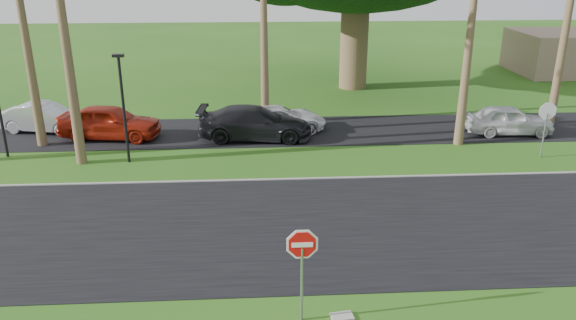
% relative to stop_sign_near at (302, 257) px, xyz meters
% --- Properties ---
extents(ground, '(120.00, 120.00, 0.00)m').
position_rel_stop_sign_near_xyz_m(ground, '(-0.50, 3.00, -1.77)').
color(ground, '#255615').
rests_on(ground, ground).
extents(road, '(120.00, 8.00, 0.02)m').
position_rel_stop_sign_near_xyz_m(road, '(-0.50, 5.00, -1.76)').
color(road, black).
rests_on(road, ground).
extents(parking_strip, '(120.00, 5.00, 0.02)m').
position_rel_stop_sign_near_xyz_m(parking_strip, '(-0.50, 15.50, -1.76)').
color(parking_strip, black).
rests_on(parking_strip, ground).
extents(curb, '(120.00, 0.12, 0.06)m').
position_rel_stop_sign_near_xyz_m(curb, '(-0.50, 9.05, -1.74)').
color(curb, gray).
rests_on(curb, ground).
extents(stop_sign_near, '(1.05, 0.07, 2.62)m').
position_rel_stop_sign_near_xyz_m(stop_sign_near, '(0.00, 0.00, 0.00)').
color(stop_sign_near, gray).
rests_on(stop_sign_near, ground).
extents(stop_sign_far, '(1.05, 0.07, 2.62)m').
position_rel_stop_sign_near_xyz_m(stop_sign_far, '(11.50, 11.00, 0.00)').
color(stop_sign_far, gray).
rests_on(stop_sign_far, ground).
extents(streetlight_right, '(0.45, 0.25, 4.64)m').
position_rel_stop_sign_near_xyz_m(streetlight_right, '(-6.50, 11.50, 0.88)').
color(streetlight_right, black).
rests_on(streetlight_right, ground).
extents(car_silver, '(4.58, 2.48, 1.43)m').
position_rel_stop_sign_near_xyz_m(car_silver, '(-11.54, 16.16, -1.06)').
color(car_silver, '#BABDC2').
rests_on(car_silver, ground).
extents(car_red, '(5.01, 2.55, 1.63)m').
position_rel_stop_sign_near_xyz_m(car_red, '(-8.02, 14.85, -0.96)').
color(car_red, maroon).
rests_on(car_red, ground).
extents(car_dark, '(5.58, 2.63, 1.57)m').
position_rel_stop_sign_near_xyz_m(car_dark, '(-1.05, 14.35, -0.99)').
color(car_dark, black).
rests_on(car_dark, ground).
extents(car_minivan, '(4.92, 2.88, 1.29)m').
position_rel_stop_sign_near_xyz_m(car_minivan, '(0.19, 15.41, -1.13)').
color(car_minivan, silver).
rests_on(car_minivan, ground).
extents(car_pickup, '(4.30, 1.94, 1.43)m').
position_rel_stop_sign_near_xyz_m(car_pickup, '(11.47, 14.36, -1.06)').
color(car_pickup, silver).
rests_on(car_pickup, ground).
extents(utility_slab, '(0.59, 0.42, 0.06)m').
position_rel_stop_sign_near_xyz_m(utility_slab, '(1.01, 0.03, -1.74)').
color(utility_slab, '#999992').
rests_on(utility_slab, ground).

